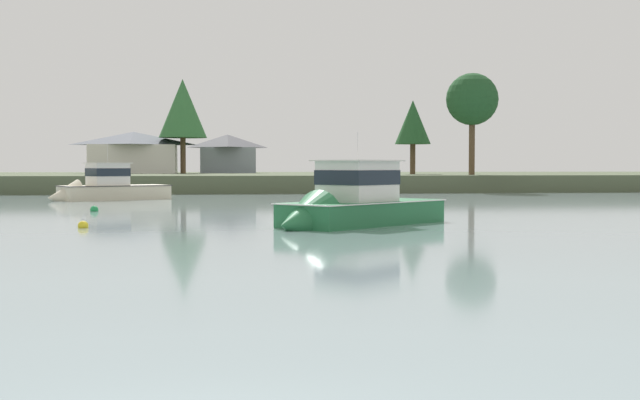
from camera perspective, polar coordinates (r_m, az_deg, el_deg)
name	(u,v)px	position (r m, az deg, el deg)	size (l,w,h in m)	color
far_shore_bank	(211,180)	(109.09, -7.56, 1.35)	(228.82, 53.80, 1.82)	#4C563D
cruiser_cream	(102,192)	(69.77, -14.80, 0.54)	(10.24, 7.55, 5.81)	beige
cruiser_green	(349,211)	(38.31, 2.00, -0.76)	(9.73, 9.04, 5.58)	#236B3D
mooring_buoy_green	(94,210)	(52.54, -15.32, -0.66)	(0.51, 0.51, 0.56)	#1E8C47
mooring_buoy_yellow	(83,226)	(38.57, -16.04, -1.74)	(0.48, 0.48, 0.53)	yellow
shore_tree_right_mid	(413,123)	(99.07, 6.43, 5.32)	(4.26, 4.26, 8.79)	brown
shore_tree_inland_c	(183,109)	(110.18, -9.46, 6.23)	(6.28, 6.28, 12.37)	brown
shore_tree_center_right	(472,100)	(92.36, 10.46, 6.82)	(5.70, 5.70, 11.13)	brown
cottage_eastern	(227,153)	(117.94, -6.41, 3.24)	(8.18, 9.69, 5.45)	gray
cottage_hillside	(134,152)	(112.38, -12.74, 3.26)	(12.02, 7.80, 5.51)	silver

